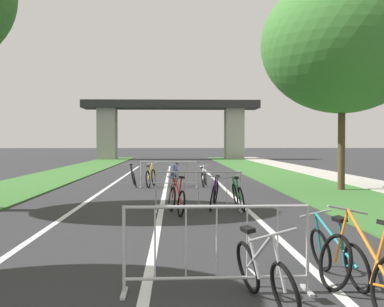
% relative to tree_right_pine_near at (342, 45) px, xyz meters
% --- Properties ---
extents(grass_verge_left, '(3.34, 60.17, 0.05)m').
position_rel_tree_right_pine_near_xyz_m(grass_verge_left, '(-12.32, 8.58, -5.34)').
color(grass_verge_left, '#386B2D').
rests_on(grass_verge_left, ground).
extents(grass_verge_right, '(3.34, 60.17, 0.05)m').
position_rel_tree_right_pine_near_xyz_m(grass_verge_right, '(-0.65, 8.58, -5.34)').
color(grass_verge_right, '#386B2D').
rests_on(grass_verge_right, ground).
extents(sidewalk_path_right, '(2.14, 60.17, 0.08)m').
position_rel_tree_right_pine_near_xyz_m(sidewalk_path_right, '(2.09, 8.58, -5.33)').
color(sidewalk_path_right, '#ADA89E').
rests_on(sidewalk_path_right, ground).
extents(lane_stripe_center, '(0.14, 34.81, 0.01)m').
position_rel_tree_right_pine_near_xyz_m(lane_stripe_center, '(-6.48, 1.36, -5.36)').
color(lane_stripe_center, silver).
rests_on(lane_stripe_center, ground).
extents(lane_stripe_right_lane, '(0.14, 34.81, 0.01)m').
position_rel_tree_right_pine_near_xyz_m(lane_stripe_right_lane, '(-4.19, 1.36, -5.36)').
color(lane_stripe_right_lane, silver).
rests_on(lane_stripe_right_lane, ground).
extents(lane_stripe_left_lane, '(0.14, 34.81, 0.01)m').
position_rel_tree_right_pine_near_xyz_m(lane_stripe_left_lane, '(-8.78, 1.36, -5.36)').
color(lane_stripe_left_lane, silver).
rests_on(lane_stripe_left_lane, ground).
extents(overpass_bridge, '(18.14, 3.63, 6.07)m').
position_rel_tree_right_pine_near_xyz_m(overpass_bridge, '(-6.48, 33.69, -1.13)').
color(overpass_bridge, '#2D2D30').
rests_on(overpass_bridge, ground).
extents(tree_right_pine_near, '(5.92, 5.92, 7.89)m').
position_rel_tree_right_pine_near_xyz_m(tree_right_pine_near, '(0.00, 0.00, 0.00)').
color(tree_right_pine_near, '#4C3823').
rests_on(tree_right_pine_near, ground).
extents(crowd_barrier_nearest, '(2.26, 0.48, 1.05)m').
position_rel_tree_right_pine_near_xyz_m(crowd_barrier_nearest, '(-5.64, -12.15, -4.85)').
color(crowd_barrier_nearest, '#ADADB2').
rests_on(crowd_barrier_nearest, ground).
extents(crowd_barrier_second, '(2.26, 0.47, 1.05)m').
position_rel_tree_right_pine_near_xyz_m(crowd_barrier_second, '(-5.51, -5.29, -4.85)').
color(crowd_barrier_second, '#ADADB2').
rests_on(crowd_barrier_second, ground).
extents(crowd_barrier_third, '(2.27, 0.57, 1.05)m').
position_rel_tree_right_pine_near_xyz_m(crowd_barrier_third, '(-6.36, 1.56, -4.85)').
color(crowd_barrier_third, '#ADADB2').
rests_on(crowd_barrier_third, ground).
extents(bicycle_yellow_0, '(0.45, 1.71, 0.96)m').
position_rel_tree_right_pine_near_xyz_m(bicycle_yellow_0, '(-7.08, 1.93, -4.99)').
color(bicycle_yellow_0, black).
rests_on(bicycle_yellow_0, ground).
extents(bicycle_white_1, '(0.51, 1.63, 0.87)m').
position_rel_tree_right_pine_near_xyz_m(bicycle_white_1, '(-4.94, 2.03, -5.01)').
color(bicycle_white_1, black).
rests_on(bicycle_white_1, ground).
extents(bicycle_teal_2, '(0.58, 1.63, 0.88)m').
position_rel_tree_right_pine_near_xyz_m(bicycle_teal_2, '(-4.05, -11.73, -5.02)').
color(bicycle_teal_2, black).
rests_on(bicycle_teal_2, ground).
extents(bicycle_orange_3, '(0.58, 1.79, 1.05)m').
position_rel_tree_right_pine_near_xyz_m(bicycle_orange_3, '(-4.08, -12.66, -4.98)').
color(bicycle_orange_3, black).
rests_on(bicycle_orange_3, ground).
extents(bicycle_black_4, '(0.64, 1.74, 0.95)m').
position_rel_tree_right_pine_near_xyz_m(bicycle_black_4, '(-7.80, 2.12, -4.99)').
color(bicycle_black_4, black).
rests_on(bicycle_black_4, ground).
extents(bicycle_silver_5, '(0.53, 1.65, 0.95)m').
position_rel_tree_right_pine_near_xyz_m(bicycle_silver_5, '(-5.17, -12.68, -5.01)').
color(bicycle_silver_5, black).
rests_on(bicycle_silver_5, ground).
extents(bicycle_blue_6, '(0.49, 1.63, 0.96)m').
position_rel_tree_right_pine_near_xyz_m(bicycle_blue_6, '(-6.14, 2.03, -4.99)').
color(bicycle_blue_6, black).
rests_on(bicycle_blue_6, ground).
extents(bicycle_purple_7, '(0.44, 1.70, 0.94)m').
position_rel_tree_right_pine_near_xyz_m(bicycle_purple_7, '(-5.06, -4.75, -4.98)').
color(bicycle_purple_7, black).
rests_on(bicycle_purple_7, ground).
extents(bicycle_red_8, '(0.49, 1.62, 0.97)m').
position_rel_tree_right_pine_near_xyz_m(bicycle_red_8, '(-6.08, -5.64, -5.00)').
color(bicycle_red_8, black).
rests_on(bicycle_red_8, ground).
extents(bicycle_green_9, '(0.48, 1.69, 0.90)m').
position_rel_tree_right_pine_near_xyz_m(bicycle_green_9, '(-4.45, -4.94, -5.00)').
color(bicycle_green_9, black).
rests_on(bicycle_green_9, ground).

